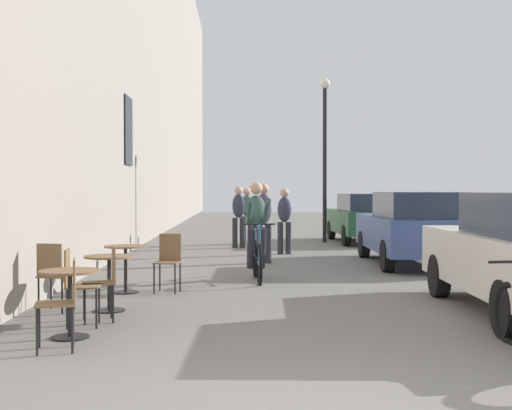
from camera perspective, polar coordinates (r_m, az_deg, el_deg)
The scene contains 16 objects.
cafe_table_near at distance 7.62m, azimuth -15.06°, elevation -6.69°, with size 0.64×0.64×0.72m.
cafe_chair_near_toward_street at distance 8.23m, azimuth -14.56°, elevation -6.12°, with size 0.42×0.42×0.89m.
cafe_chair_near_toward_wall at distance 7.06m, azimuth -15.57°, elevation -7.35°, with size 0.45×0.45×0.89m.
cafe_table_mid at distance 9.16m, azimuth -11.99°, elevation -5.34°, with size 0.64×0.64×0.72m.
cafe_chair_mid_toward_street at distance 8.49m, azimuth -12.34°, elevation -5.88°, with size 0.46×0.46×0.89m.
cafe_chair_mid_toward_wall at distance 9.25m, azimuth -16.33°, elevation -5.33°, with size 0.46×0.46×0.89m.
cafe_table_far at distance 10.76m, azimuth -10.69°, elevation -4.36°, with size 0.64×0.64×0.72m.
cafe_chair_far_toward_street at distance 10.75m, azimuth -7.21°, elevation -4.37°, with size 0.43×0.43×0.89m.
cyclist_on_bicycle at distance 12.07m, azimuth 0.06°, elevation -2.36°, with size 0.52×1.76×1.74m.
pedestrian_near at distance 14.81m, azimuth 0.62°, elevation -1.10°, with size 0.35×0.26×1.71m.
pedestrian_mid at distance 16.91m, azimuth 2.35°, elevation -1.00°, with size 0.36×0.27×1.61m.
pedestrian_far at distance 18.74m, azimuth -1.44°, elevation -0.68°, with size 0.34×0.25×1.67m.
pedestrian_furthest at distance 20.19m, azimuth -0.76°, elevation -0.60°, with size 0.37×0.29×1.63m.
street_lamp at distance 20.83m, azimuth 5.69°, elevation 5.47°, with size 0.32×0.32×4.90m.
parked_car_second at distance 14.85m, azimuth 12.89°, elevation -1.79°, with size 1.89×4.33×1.53m.
parked_car_third at distance 20.84m, azimuth 8.95°, elevation -1.00°, with size 1.81×4.14×1.46m.
Camera 1 is at (-0.43, -4.67, 1.57)m, focal length 48.60 mm.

